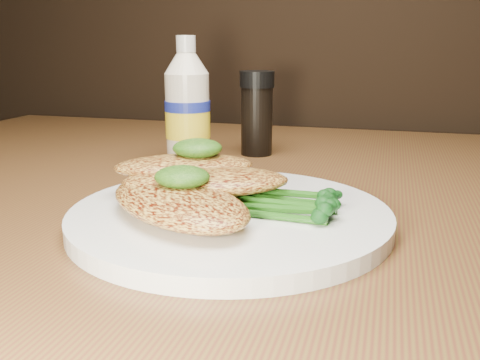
# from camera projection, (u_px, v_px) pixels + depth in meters

# --- Properties ---
(plate) EXTENTS (0.28, 0.28, 0.01)m
(plate) POSITION_uv_depth(u_px,v_px,m) (230.00, 216.00, 0.46)
(plate) COLOR white
(plate) RESTS_ON dining_table
(chicken_front) EXTENTS (0.18, 0.17, 0.03)m
(chicken_front) POSITION_uv_depth(u_px,v_px,m) (178.00, 202.00, 0.43)
(chicken_front) COLOR gold
(chicken_front) RESTS_ON plate
(chicken_mid) EXTENTS (0.17, 0.12, 0.02)m
(chicken_mid) POSITION_uv_depth(u_px,v_px,m) (206.00, 181.00, 0.47)
(chicken_mid) COLOR gold
(chicken_mid) RESTS_ON plate
(chicken_back) EXTENTS (0.15, 0.11, 0.02)m
(chicken_back) POSITION_uv_depth(u_px,v_px,m) (184.00, 166.00, 0.50)
(chicken_back) COLOR gold
(chicken_back) RESTS_ON plate
(pesto_front) EXTENTS (0.05, 0.05, 0.02)m
(pesto_front) POSITION_uv_depth(u_px,v_px,m) (182.00, 177.00, 0.44)
(pesto_front) COLOR black
(pesto_front) RESTS_ON chicken_front
(pesto_back) EXTENTS (0.05, 0.05, 0.02)m
(pesto_back) POSITION_uv_depth(u_px,v_px,m) (197.00, 148.00, 0.50)
(pesto_back) COLOR black
(pesto_back) RESTS_ON chicken_back
(broccolini_bundle) EXTENTS (0.14, 0.12, 0.02)m
(broccolini_bundle) POSITION_uv_depth(u_px,v_px,m) (275.00, 199.00, 0.45)
(broccolini_bundle) COLOR #1F5713
(broccolini_bundle) RESTS_ON plate
(mayo_bottle) EXTENTS (0.06, 0.06, 0.16)m
(mayo_bottle) POSITION_uv_depth(u_px,v_px,m) (187.00, 102.00, 0.67)
(mayo_bottle) COLOR #F1E4CC
(mayo_bottle) RESTS_ON dining_table
(pepper_grinder) EXTENTS (0.05, 0.05, 0.12)m
(pepper_grinder) POSITION_uv_depth(u_px,v_px,m) (257.00, 113.00, 0.73)
(pepper_grinder) COLOR black
(pepper_grinder) RESTS_ON dining_table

